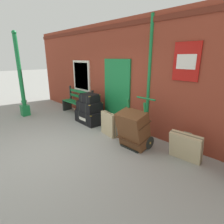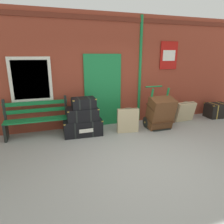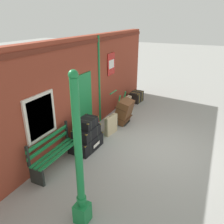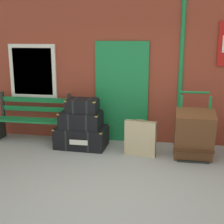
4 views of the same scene
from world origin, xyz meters
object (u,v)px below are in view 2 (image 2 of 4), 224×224
suitcase_brown (128,121)px  steamer_trunk_middle (82,114)px  steamer_trunk_base (83,126)px  corner_trunk (216,110)px  platform_bench (37,119)px  large_brown_trunk (160,113)px  steamer_trunk_top (84,103)px  suitcase_caramel (185,112)px  porters_trolley (157,118)px

suitcase_brown → steamer_trunk_middle: bearing=168.9°
steamer_trunk_base → corner_trunk: (4.64, 0.06, 0.03)m
steamer_trunk_middle → corner_trunk: size_ratio=1.13×
platform_bench → large_brown_trunk: bearing=-10.3°
steamer_trunk_top → large_brown_trunk: 2.19m
steamer_trunk_middle → steamer_trunk_top: bearing=-15.8°
steamer_trunk_base → corner_trunk: corner_trunk is taller
corner_trunk → suitcase_brown: bearing=-174.6°
steamer_trunk_top → large_brown_trunk: bearing=-7.9°
steamer_trunk_base → large_brown_trunk: size_ratio=1.08×
steamer_trunk_top → large_brown_trunk: size_ratio=0.64×
platform_bench → corner_trunk: platform_bench is taller
suitcase_caramel → suitcase_brown: size_ratio=0.97×
large_brown_trunk → corner_trunk: size_ratio=1.31×
steamer_trunk_base → suitcase_brown: (1.21, -0.27, 0.12)m
porters_trolley → steamer_trunk_top: bearing=176.8°
steamer_trunk_middle → suitcase_caramel: steamer_trunk_middle is taller
porters_trolley → suitcase_brown: 0.97m
large_brown_trunk → suitcase_caramel: (1.14, 0.37, -0.16)m
corner_trunk → steamer_trunk_base: bearing=-179.3°
steamer_trunk_top → suitcase_brown: steamer_trunk_top is taller
porters_trolley → large_brown_trunk: 0.27m
steamer_trunk_base → platform_bench: bearing=166.8°
porters_trolley → steamer_trunk_base: bearing=175.7°
suitcase_brown → corner_trunk: (3.43, 0.32, -0.09)m
steamer_trunk_base → steamer_trunk_middle: steamer_trunk_middle is taller
steamer_trunk_middle → suitcase_brown: (1.21, -0.24, -0.25)m
suitcase_caramel → corner_trunk: 1.32m
steamer_trunk_top → porters_trolley: porters_trolley is taller
suitcase_brown → steamer_trunk_base: bearing=167.6°
suitcase_brown → corner_trunk: bearing=5.4°
platform_bench → steamer_trunk_top: size_ratio=2.62×
platform_bench → suitcase_brown: size_ratio=2.27×
steamer_trunk_middle → large_brown_trunk: large_brown_trunk is taller
platform_bench → porters_trolley: bearing=-7.4°
steamer_trunk_middle → steamer_trunk_top: 0.29m
steamer_trunk_base → steamer_trunk_top: 0.66m
steamer_trunk_top → suitcase_brown: 1.30m
platform_bench → large_brown_trunk: 3.37m
steamer_trunk_base → steamer_trunk_middle: size_ratio=1.26×
porters_trolley → suitcase_brown: size_ratio=1.69×
large_brown_trunk → suitcase_caramel: bearing=18.1°
platform_bench → steamer_trunk_middle: (1.14, -0.30, 0.14)m
steamer_trunk_base → porters_trolley: porters_trolley is taller
suitcase_caramel → suitcase_brown: 2.13m
steamer_trunk_base → porters_trolley: 2.18m
steamer_trunk_middle → large_brown_trunk: 2.20m
platform_bench → suitcase_caramel: (4.45, -0.23, -0.13)m
corner_trunk → suitcase_caramel: bearing=-179.2°
platform_bench → large_brown_trunk: platform_bench is taller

